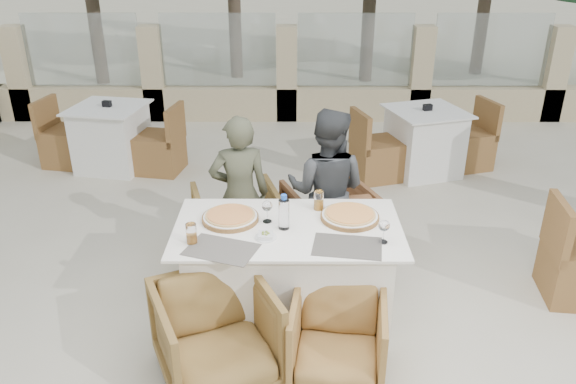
{
  "coord_description": "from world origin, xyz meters",
  "views": [
    {
      "loc": [
        0.05,
        -3.53,
        2.67
      ],
      "look_at": [
        0.03,
        0.22,
        0.9
      ],
      "focal_mm": 35.0,
      "sensor_mm": 36.0,
      "label": 1
    }
  ],
  "objects_px": {
    "beer_glass_left": "(191,234)",
    "bg_table_a": "(112,138)",
    "water_bottle": "(284,212)",
    "bg_table_b": "(424,142)",
    "wine_glass_centre": "(267,210)",
    "diner_right": "(326,191)",
    "pizza_right": "(350,215)",
    "olive_dish": "(266,235)",
    "dining_table": "(288,273)",
    "armchair_far_left": "(238,224)",
    "armchair_far_right": "(328,219)",
    "pizza_left": "(230,217)",
    "armchair_near_right": "(338,337)",
    "diner_left": "(240,195)",
    "armchair_near_left": "(216,334)",
    "wine_glass_corner": "(384,230)",
    "beer_glass_right": "(319,200)"
  },
  "relations": [
    {
      "from": "beer_glass_left",
      "to": "bg_table_a",
      "type": "height_order",
      "value": "beer_glass_left"
    },
    {
      "from": "water_bottle",
      "to": "bg_table_b",
      "type": "bearing_deg",
      "value": 59.98
    },
    {
      "from": "beer_glass_left",
      "to": "bg_table_b",
      "type": "xyz_separation_m",
      "value": [
        2.24,
        3.02,
        -0.46
      ]
    },
    {
      "from": "wine_glass_centre",
      "to": "diner_right",
      "type": "xyz_separation_m",
      "value": [
        0.46,
        0.66,
        -0.16
      ]
    },
    {
      "from": "pizza_right",
      "to": "beer_glass_left",
      "type": "xyz_separation_m",
      "value": [
        -1.08,
        -0.35,
        0.04
      ]
    },
    {
      "from": "olive_dish",
      "to": "bg_table_b",
      "type": "xyz_separation_m",
      "value": [
        1.75,
        2.95,
        -0.41
      ]
    },
    {
      "from": "dining_table",
      "to": "water_bottle",
      "type": "height_order",
      "value": "water_bottle"
    },
    {
      "from": "armchair_far_left",
      "to": "armchair_far_right",
      "type": "height_order",
      "value": "armchair_far_left"
    },
    {
      "from": "water_bottle",
      "to": "bg_table_a",
      "type": "relative_size",
      "value": 0.16
    },
    {
      "from": "pizza_left",
      "to": "water_bottle",
      "type": "height_order",
      "value": "water_bottle"
    },
    {
      "from": "armchair_far_right",
      "to": "bg_table_b",
      "type": "height_order",
      "value": "bg_table_b"
    },
    {
      "from": "armchair_far_left",
      "to": "diner_right",
      "type": "xyz_separation_m",
      "value": [
        0.76,
        -0.11,
        0.37
      ]
    },
    {
      "from": "beer_glass_left",
      "to": "diner_right",
      "type": "bearing_deg",
      "value": 45.24
    },
    {
      "from": "armchair_near_right",
      "to": "diner_left",
      "type": "distance_m",
      "value": 1.54
    },
    {
      "from": "bg_table_b",
      "to": "pizza_left",
      "type": "bearing_deg",
      "value": -143.73
    },
    {
      "from": "armchair_far_right",
      "to": "armchair_near_right",
      "type": "relative_size",
      "value": 1.14
    },
    {
      "from": "water_bottle",
      "to": "armchair_far_left",
      "type": "xyz_separation_m",
      "value": [
        -0.41,
        0.86,
        -0.57
      ]
    },
    {
      "from": "armchair_far_left",
      "to": "armchair_near_left",
      "type": "distance_m",
      "value": 1.46
    },
    {
      "from": "dining_table",
      "to": "armchair_far_right",
      "type": "relative_size",
      "value": 2.27
    },
    {
      "from": "armchair_far_right",
      "to": "bg_table_a",
      "type": "relative_size",
      "value": 0.43
    },
    {
      "from": "dining_table",
      "to": "armchair_far_left",
      "type": "relative_size",
      "value": 2.21
    },
    {
      "from": "armchair_far_left",
      "to": "armchair_near_right",
      "type": "distance_m",
      "value": 1.62
    },
    {
      "from": "pizza_right",
      "to": "wine_glass_corner",
      "type": "relative_size",
      "value": 2.29
    },
    {
      "from": "armchair_far_left",
      "to": "armchair_near_right",
      "type": "height_order",
      "value": "armchair_far_left"
    },
    {
      "from": "water_bottle",
      "to": "beer_glass_right",
      "type": "bearing_deg",
      "value": 49.07
    },
    {
      "from": "armchair_far_left",
      "to": "pizza_right",
      "type": "bearing_deg",
      "value": 125.06
    },
    {
      "from": "wine_glass_centre",
      "to": "beer_glass_right",
      "type": "height_order",
      "value": "wine_glass_centre"
    },
    {
      "from": "beer_glass_right",
      "to": "bg_table_b",
      "type": "height_order",
      "value": "beer_glass_right"
    },
    {
      "from": "wine_glass_centre",
      "to": "armchair_far_left",
      "type": "relative_size",
      "value": 0.25
    },
    {
      "from": "wine_glass_centre",
      "to": "bg_table_a",
      "type": "height_order",
      "value": "wine_glass_centre"
    },
    {
      "from": "beer_glass_left",
      "to": "olive_dish",
      "type": "height_order",
      "value": "beer_glass_left"
    },
    {
      "from": "pizza_right",
      "to": "diner_right",
      "type": "height_order",
      "value": "diner_right"
    },
    {
      "from": "diner_right",
      "to": "bg_table_a",
      "type": "relative_size",
      "value": 0.86
    },
    {
      "from": "wine_glass_centre",
      "to": "olive_dish",
      "type": "distance_m",
      "value": 0.24
    },
    {
      "from": "pizza_right",
      "to": "armchair_far_right",
      "type": "relative_size",
      "value": 0.6
    },
    {
      "from": "water_bottle",
      "to": "olive_dish",
      "type": "relative_size",
      "value": 2.35
    },
    {
      "from": "wine_glass_centre",
      "to": "armchair_near_right",
      "type": "xyz_separation_m",
      "value": [
        0.47,
        -0.66,
        -0.58
      ]
    },
    {
      "from": "water_bottle",
      "to": "beer_glass_left",
      "type": "distance_m",
      "value": 0.65
    },
    {
      "from": "water_bottle",
      "to": "armchair_far_right",
      "type": "relative_size",
      "value": 0.37
    },
    {
      "from": "water_bottle",
      "to": "wine_glass_corner",
      "type": "height_order",
      "value": "water_bottle"
    },
    {
      "from": "beer_glass_right",
      "to": "diner_right",
      "type": "relative_size",
      "value": 0.1
    },
    {
      "from": "diner_left",
      "to": "diner_right",
      "type": "height_order",
      "value": "diner_right"
    },
    {
      "from": "beer_glass_left",
      "to": "wine_glass_centre",
      "type": "bearing_deg",
      "value": 31.54
    },
    {
      "from": "pizza_right",
      "to": "wine_glass_centre",
      "type": "bearing_deg",
      "value": -175.45
    },
    {
      "from": "armchair_near_right",
      "to": "beer_glass_right",
      "type": "bearing_deg",
      "value": 103.71
    },
    {
      "from": "armchair_near_left",
      "to": "armchair_far_left",
      "type": "bearing_deg",
      "value": 65.1
    },
    {
      "from": "pizza_left",
      "to": "beer_glass_left",
      "type": "distance_m",
      "value": 0.4
    },
    {
      "from": "wine_glass_corner",
      "to": "armchair_far_left",
      "type": "height_order",
      "value": "wine_glass_corner"
    },
    {
      "from": "olive_dish",
      "to": "armchair_far_right",
      "type": "height_order",
      "value": "olive_dish"
    },
    {
      "from": "water_bottle",
      "to": "wine_glass_centre",
      "type": "xyz_separation_m",
      "value": [
        -0.12,
        0.1,
        -0.04
      ]
    }
  ]
}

